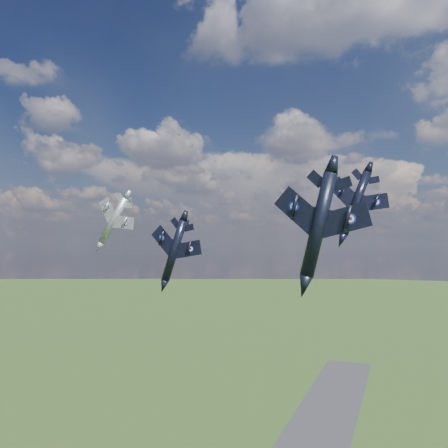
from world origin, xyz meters
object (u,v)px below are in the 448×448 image
at_px(jet_left_silver, 114,220).
at_px(jet_high_navy, 356,203).
at_px(jet_lead_navy, 174,250).
at_px(jet_right_navy, 319,225).

bearing_deg(jet_left_silver, jet_high_navy, -0.34).
distance_m(jet_lead_navy, jet_right_navy, 31.33).
relative_size(jet_lead_navy, jet_high_navy, 0.91).
height_order(jet_lead_navy, jet_left_silver, jet_left_silver).
height_order(jet_lead_navy, jet_high_navy, jet_high_navy).
bearing_deg(jet_right_navy, jet_high_navy, 92.89).
relative_size(jet_right_navy, jet_high_navy, 0.98).
xyz_separation_m(jet_right_navy, jet_left_silver, (-50.23, 33.16, 3.22)).
bearing_deg(jet_high_navy, jet_lead_navy, -165.03).
distance_m(jet_right_navy, jet_high_navy, 31.49).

